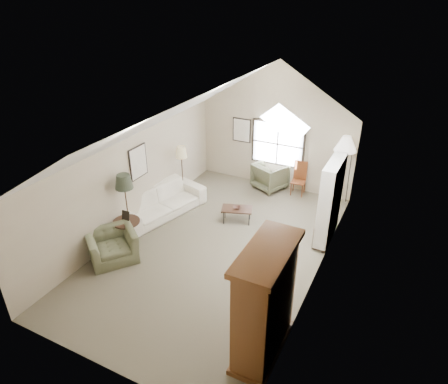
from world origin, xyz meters
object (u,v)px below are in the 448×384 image
at_px(sofa, 161,202).
at_px(armchair_near, 112,246).
at_px(armchair_far, 270,176).
at_px(coffee_table, 237,215).
at_px(side_table, 128,232).
at_px(armoire, 265,303).
at_px(side_chair, 299,179).

height_order(sofa, armchair_near, sofa).
relative_size(armchair_far, coffee_table, 1.11).
relative_size(armchair_far, side_table, 1.38).
distance_m(sofa, side_table, 1.60).
relative_size(armchair_near, armchair_far, 1.20).
xyz_separation_m(armchair_near, side_table, (-0.06, 0.66, -0.03)).
height_order(armchair_near, coffee_table, armchair_near).
height_order(armoire, side_table, armoire).
height_order(armoire, armchair_near, armoire).
distance_m(armchair_near, coffee_table, 3.46).
height_order(sofa, coffee_table, sofa).
height_order(armchair_near, side_table, armchair_near).
xyz_separation_m(armoire, side_chair, (-1.24, 6.10, -0.57)).
xyz_separation_m(armoire, coffee_table, (-2.25, 3.75, -0.89)).
bearing_deg(side_chair, armchair_far, 175.50).
distance_m(armchair_near, side_chair, 5.99).
bearing_deg(side_chair, side_table, -128.31).
bearing_deg(coffee_table, sofa, -164.67).
bearing_deg(side_table, sofa, 93.53).
xyz_separation_m(coffee_table, side_table, (-2.03, -2.18, 0.12)).
distance_m(sofa, coffee_table, 2.21).
relative_size(armchair_near, side_chair, 1.06).
bearing_deg(armchair_far, coffee_table, 112.44).
distance_m(armchair_far, coffee_table, 2.36).
relative_size(sofa, side_chair, 2.55).
height_order(armchair_far, side_table, armchair_far).
relative_size(armoire, armchair_near, 1.96).
relative_size(side_table, side_chair, 0.64).
xyz_separation_m(armchair_far, side_chair, (0.93, 0.00, 0.10)).
bearing_deg(armchair_far, side_table, 89.44).
bearing_deg(armchair_near, armchair_far, 15.61).
height_order(side_table, side_chair, side_chair).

